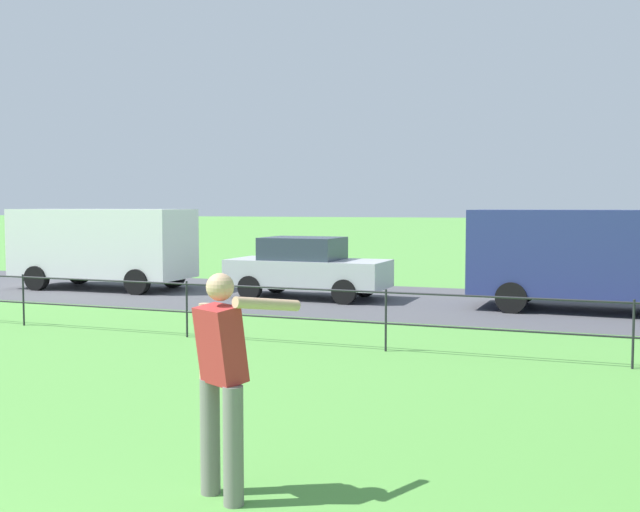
{
  "coord_description": "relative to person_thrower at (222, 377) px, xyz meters",
  "views": [
    {
      "loc": [
        4.95,
        -1.04,
        2.32
      ],
      "look_at": [
        1.87,
        7.14,
        1.73
      ],
      "focal_mm": 41.43,
      "sensor_mm": 36.0,
      "label": 1
    }
  ],
  "objects": [
    {
      "name": "park_fence",
      "position": [
        -2.22,
        6.22,
        -0.31
      ],
      "size": [
        32.84,
        0.04,
        1.0
      ],
      "color": "#232328",
      "rests_on": "ground"
    },
    {
      "name": "street_strip",
      "position": [
        -2.22,
        12.39,
        -0.97
      ],
      "size": [
        80.0,
        6.52,
        0.01
      ],
      "primitive_type": "cube",
      "color": "#4C4C51",
      "rests_on": "ground"
    },
    {
      "name": "person_thrower",
      "position": [
        0.0,
        0.0,
        0.0
      ],
      "size": [
        0.75,
        0.7,
        1.8
      ],
      "color": "slate",
      "rests_on": "ground"
    },
    {
      "name": "panel_van_far_left",
      "position": [
        -10.24,
        12.11,
        0.29
      ],
      "size": [
        5.06,
        2.23,
        2.24
      ],
      "color": "white",
      "rests_on": "ground"
    },
    {
      "name": "car_silver_far_right",
      "position": [
        -4.1,
        12.15,
        -0.2
      ],
      "size": [
        4.01,
        1.83,
        1.54
      ],
      "color": "#B7BABF",
      "rests_on": "ground"
    },
    {
      "name": "panel_van_left",
      "position": [
        2.57,
        12.16,
        0.29
      ],
      "size": [
        5.06,
        2.23,
        2.24
      ],
      "color": "navy",
      "rests_on": "ground"
    }
  ]
}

